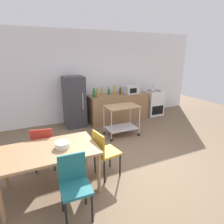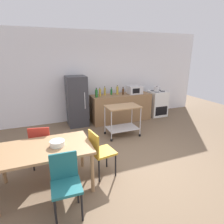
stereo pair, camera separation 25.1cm
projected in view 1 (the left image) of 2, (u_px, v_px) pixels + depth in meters
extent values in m
plane|color=brown|center=(135.00, 165.00, 3.84)|extent=(12.00, 12.00, 0.00)
cube|color=white|center=(86.00, 77.00, 6.18)|extent=(8.40, 0.12, 2.90)
cube|color=olive|center=(118.00, 107.00, 6.32)|extent=(2.00, 0.64, 0.90)
cube|color=#A37A51|center=(49.00, 151.00, 2.94)|extent=(1.50, 0.90, 0.04)
cylinder|color=#A37A51|center=(0.00, 201.00, 2.44)|extent=(0.06, 0.06, 0.71)
cylinder|color=#A37A51|center=(99.00, 173.00, 2.99)|extent=(0.06, 0.06, 0.71)
cylinder|color=#A37A51|center=(5.00, 169.00, 3.12)|extent=(0.06, 0.06, 0.71)
cylinder|color=#A37A51|center=(85.00, 151.00, 3.67)|extent=(0.06, 0.06, 0.71)
cube|color=#B72D23|center=(44.00, 146.00, 3.64)|extent=(0.47, 0.47, 0.04)
cube|color=#B72D23|center=(42.00, 140.00, 3.41)|extent=(0.38, 0.11, 0.40)
cylinder|color=black|center=(55.00, 152.00, 3.91)|extent=(0.03, 0.03, 0.45)
cylinder|color=black|center=(38.00, 154.00, 3.83)|extent=(0.03, 0.03, 0.45)
cylinder|color=black|center=(54.00, 161.00, 3.59)|extent=(0.03, 0.03, 0.45)
cylinder|color=black|center=(35.00, 163.00, 3.52)|extent=(0.03, 0.03, 0.45)
cube|color=gold|center=(107.00, 152.00, 3.41)|extent=(0.46, 0.46, 0.04)
cube|color=gold|center=(98.00, 144.00, 3.25)|extent=(0.09, 0.38, 0.40)
cylinder|color=black|center=(120.00, 165.00, 3.44)|extent=(0.03, 0.03, 0.45)
cylinder|color=black|center=(110.00, 157.00, 3.71)|extent=(0.03, 0.03, 0.45)
cylinder|color=black|center=(104.00, 171.00, 3.26)|extent=(0.03, 0.03, 0.45)
cylinder|color=black|center=(95.00, 162.00, 3.53)|extent=(0.03, 0.03, 0.45)
cube|color=#1E666B|center=(76.00, 188.00, 2.50)|extent=(0.41, 0.41, 0.04)
cube|color=#1E666B|center=(72.00, 167.00, 2.59)|extent=(0.38, 0.04, 0.40)
cylinder|color=black|center=(66.00, 217.00, 2.36)|extent=(0.03, 0.03, 0.45)
cylinder|color=black|center=(92.00, 208.00, 2.48)|extent=(0.03, 0.03, 0.45)
cylinder|color=black|center=(62.00, 198.00, 2.66)|extent=(0.03, 0.03, 0.45)
cylinder|color=black|center=(86.00, 192.00, 2.78)|extent=(0.03, 0.03, 0.45)
cube|color=white|center=(153.00, 103.00, 6.91)|extent=(0.60, 0.60, 0.90)
cube|color=black|center=(158.00, 110.00, 6.71)|extent=(0.48, 0.01, 0.32)
cylinder|color=#47474C|center=(153.00, 91.00, 6.62)|extent=(0.16, 0.16, 0.02)
cylinder|color=#47474C|center=(159.00, 91.00, 6.72)|extent=(0.16, 0.16, 0.02)
cylinder|color=#47474C|center=(149.00, 90.00, 6.83)|extent=(0.16, 0.16, 0.02)
cylinder|color=#47474C|center=(155.00, 90.00, 6.93)|extent=(0.16, 0.16, 0.02)
cube|color=#333338|center=(74.00, 102.00, 5.72)|extent=(0.60, 0.60, 1.55)
cylinder|color=silver|center=(83.00, 101.00, 5.50)|extent=(0.02, 0.02, 0.50)
cube|color=#A37A51|center=(122.00, 106.00, 5.02)|extent=(0.90, 0.56, 0.03)
cube|color=silver|center=(121.00, 128.00, 5.20)|extent=(0.83, 0.52, 0.02)
cylinder|color=silver|center=(111.00, 125.00, 4.75)|extent=(0.02, 0.02, 0.76)
sphere|color=black|center=(111.00, 140.00, 4.87)|extent=(0.07, 0.07, 0.07)
cylinder|color=silver|center=(140.00, 120.00, 5.08)|extent=(0.02, 0.02, 0.76)
sphere|color=black|center=(139.00, 134.00, 5.21)|extent=(0.07, 0.07, 0.07)
cylinder|color=silver|center=(104.00, 119.00, 5.18)|extent=(0.02, 0.02, 0.76)
sphere|color=black|center=(104.00, 133.00, 5.30)|extent=(0.07, 0.07, 0.07)
cylinder|color=silver|center=(130.00, 115.00, 5.52)|extent=(0.02, 0.02, 0.76)
sphere|color=black|center=(130.00, 128.00, 5.64)|extent=(0.07, 0.07, 0.07)
cylinder|color=#1E6628|center=(94.00, 94.00, 5.72)|extent=(0.08, 0.08, 0.23)
cylinder|color=#1E6628|center=(94.00, 89.00, 5.68)|extent=(0.04, 0.04, 0.05)
cylinder|color=black|center=(94.00, 88.00, 5.67)|extent=(0.04, 0.04, 0.01)
cylinder|color=gold|center=(97.00, 93.00, 5.86)|extent=(0.07, 0.07, 0.22)
cylinder|color=gold|center=(97.00, 89.00, 5.83)|extent=(0.03, 0.03, 0.04)
cylinder|color=black|center=(97.00, 88.00, 5.82)|extent=(0.04, 0.04, 0.01)
cylinder|color=gold|center=(102.00, 92.00, 6.01)|extent=(0.06, 0.06, 0.22)
cylinder|color=gold|center=(102.00, 88.00, 5.97)|extent=(0.03, 0.03, 0.05)
cylinder|color=black|center=(102.00, 87.00, 5.96)|extent=(0.03, 0.03, 0.01)
cylinder|color=#1E6628|center=(109.00, 92.00, 6.08)|extent=(0.06, 0.06, 0.18)
cylinder|color=#1E6628|center=(109.00, 89.00, 6.05)|extent=(0.03, 0.03, 0.06)
cylinder|color=black|center=(109.00, 87.00, 6.04)|extent=(0.03, 0.03, 0.01)
cylinder|color=gold|center=(115.00, 91.00, 6.16)|extent=(0.07, 0.07, 0.25)
cylinder|color=gold|center=(115.00, 86.00, 6.11)|extent=(0.03, 0.03, 0.04)
cylinder|color=black|center=(115.00, 86.00, 6.11)|extent=(0.04, 0.04, 0.01)
cylinder|color=#4C2D19|center=(120.00, 92.00, 6.16)|extent=(0.07, 0.07, 0.18)
cylinder|color=#4C2D19|center=(120.00, 88.00, 6.12)|extent=(0.03, 0.03, 0.05)
cylinder|color=black|center=(120.00, 87.00, 6.11)|extent=(0.03, 0.03, 0.01)
cube|color=silver|center=(132.00, 90.00, 6.27)|extent=(0.46, 0.34, 0.26)
cube|color=black|center=(133.00, 91.00, 6.11)|extent=(0.25, 0.01, 0.16)
cylinder|color=white|center=(63.00, 145.00, 3.00)|extent=(0.24, 0.24, 0.09)
cylinder|color=silver|center=(153.00, 89.00, 6.61)|extent=(0.17, 0.17, 0.16)
sphere|color=black|center=(153.00, 86.00, 6.59)|extent=(0.03, 0.03, 0.03)
cylinder|color=silver|center=(156.00, 88.00, 6.65)|extent=(0.08, 0.02, 0.07)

